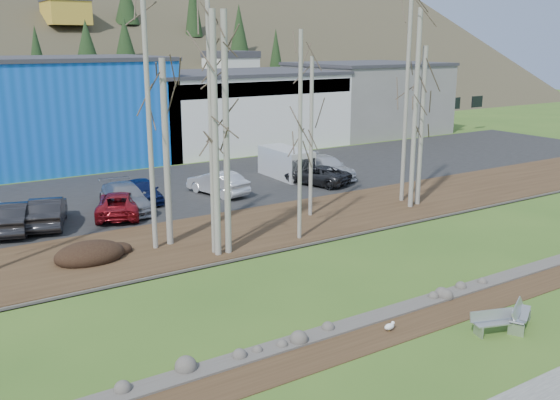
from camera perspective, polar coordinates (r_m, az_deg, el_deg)
ground at (r=22.19m, az=18.48°, el=-11.77°), size 200.00×200.00×0.00m
dirt_strip at (r=23.39m, az=14.44°, el=-10.03°), size 80.00×1.80×0.03m
near_bank_rocks at (r=24.02m, az=12.67°, el=-9.30°), size 80.00×0.80×0.50m
river at (r=26.79m, az=6.41°, el=-6.49°), size 80.00×8.00×0.90m
far_bank_rocks at (r=29.88m, az=1.43°, el=-4.17°), size 80.00×0.80×0.46m
far_bank at (r=32.42m, az=-1.77°, el=-2.54°), size 80.00×7.00×0.15m
parking_lot at (r=41.46m, az=-9.31°, el=1.03°), size 80.00×14.00×0.14m
building_blue at (r=52.31m, az=-21.91°, el=7.47°), size 20.40×12.24×8.30m
building_white at (r=58.55m, az=-4.20°, el=8.35°), size 18.36×12.24×6.80m
building_grey at (r=67.67m, az=7.90°, el=9.27°), size 14.28×12.24×7.30m
bench_intact at (r=22.32m, az=19.09°, el=-10.51°), size 1.68×0.97×0.81m
bench_damaged at (r=23.10m, az=21.01°, el=-9.90°), size 1.72×1.25×0.74m
seagull at (r=21.67m, az=9.99°, el=-11.31°), size 0.47×0.22×0.33m
dirt_mound at (r=28.67m, az=-17.02°, el=-4.68°), size 3.07×2.16×0.60m
birch_1 at (r=28.36m, az=-11.89°, el=7.28°), size 0.23×0.23×12.00m
birch_2 at (r=29.08m, az=-10.36°, el=4.15°), size 0.30×0.30×8.61m
birch_3 at (r=27.33m, az=-6.35°, el=6.86°), size 0.20×0.20×11.64m
birch_4 at (r=27.07m, az=-5.94°, el=5.72°), size 0.28×0.28×10.63m
birch_5 at (r=33.62m, az=2.87°, el=5.69°), size 0.21×0.21×8.57m
birch_6 at (r=29.41m, az=1.85°, el=5.71°), size 0.19×0.19×9.86m
birch_7 at (r=35.97m, az=12.26°, el=7.96°), size 0.26×0.26×11.08m
birch_8 at (r=36.85m, az=12.79°, el=6.52°), size 0.29×0.29×9.09m
birch_9 at (r=37.27m, az=11.52°, el=9.70°), size 0.24×0.24×13.00m
birch_10 at (r=27.32m, az=-4.94°, el=5.82°), size 0.28×0.28×10.63m
car_1 at (r=34.43m, az=-20.50°, el=-1.01°), size 3.02×4.98×1.55m
car_2 at (r=35.32m, az=-14.51°, el=-0.34°), size 3.92×5.33×1.35m
car_3 at (r=36.24m, az=-13.98°, el=0.21°), size 2.59×5.41×1.52m
car_4 at (r=38.04m, az=-12.41°, el=0.84°), size 1.93×4.14×1.37m
car_5 at (r=39.14m, az=-5.72°, el=1.56°), size 2.55×4.70×1.47m
car_6 at (r=41.85m, az=3.37°, el=2.31°), size 3.59×5.07×1.28m
car_7 at (r=43.89m, az=4.26°, el=3.02°), size 2.25×5.25×1.51m
car_8 at (r=34.14m, az=-23.21°, el=-1.39°), size 3.02×4.98×1.55m
van_white at (r=43.78m, az=0.68°, el=3.38°), size 2.12×4.73×2.04m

